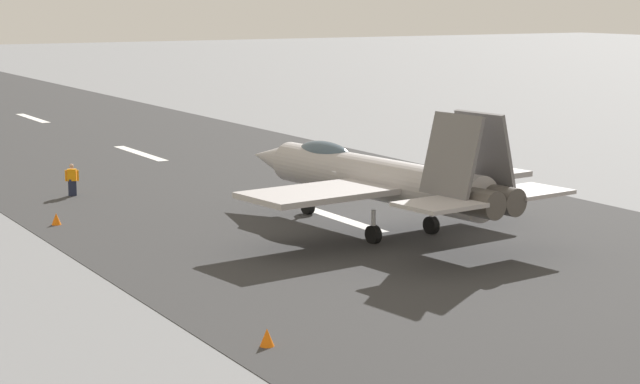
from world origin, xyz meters
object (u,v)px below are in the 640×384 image
Objects in this scene: marker_cone_near at (267,338)px; marker_cone_mid at (56,219)px; crew_person at (72,180)px; fighter_jet at (376,177)px.

marker_cone_near is 20.31m from marker_cone_mid.
marker_cone_mid is at bearing 156.82° from crew_person.
fighter_jet is 14.30m from marker_cone_mid.
fighter_jet is at bearing -43.59° from marker_cone_near.
fighter_jet is at bearing -150.38° from crew_person.
crew_person is at bearing 29.62° from fighter_jet.
crew_person is 7.45m from marker_cone_mid.
marker_cone_near is (-12.07, 11.49, -2.12)m from fighter_jet.
fighter_jet is 16.80m from marker_cone_near.
marker_cone_mid is (8.24, 11.49, -2.12)m from fighter_jet.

